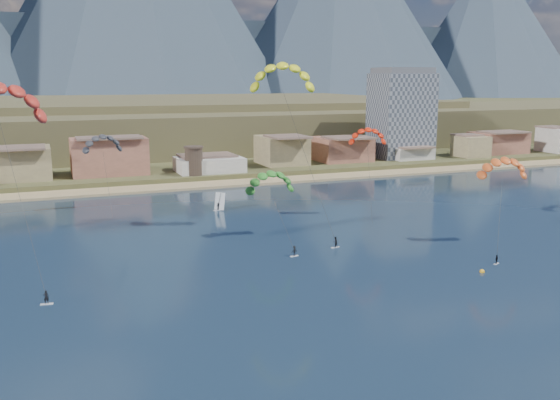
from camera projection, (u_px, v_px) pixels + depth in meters
name	position (u px, v px, depth m)	size (l,w,h in m)	color
ground	(374.00, 325.00, 75.99)	(2400.00, 2400.00, 0.00)	#0D212F
beach	(184.00, 186.00, 172.60)	(2200.00, 12.00, 0.90)	tan
land	(78.00, 110.00, 586.65)	(2200.00, 900.00, 4.00)	brown
foothills	(170.00, 123.00, 294.28)	(940.00, 210.00, 18.00)	brown
town	(30.00, 159.00, 171.24)	(400.00, 24.00, 12.00)	silver
apartment_tower	(401.00, 113.00, 219.89)	(20.00, 16.00, 32.00)	gray
watchtower	(194.00, 160.00, 180.50)	(5.82, 5.82, 8.60)	#47382D
kitesurfer_yellow	(283.00, 73.00, 117.38)	(14.11, 20.68, 35.50)	silver
kitesurfer_orange	(503.00, 165.00, 111.26)	(15.22, 14.56, 19.66)	silver
kitesurfer_green	(271.00, 179.00, 115.80)	(10.13, 15.99, 16.79)	silver
distant_kite_dark	(102.00, 141.00, 137.34)	(9.89, 6.73, 19.48)	#262626
distant_kite_orange	(368.00, 133.00, 132.55)	(9.18, 7.06, 21.18)	#262626
windsurfer	(219.00, 205.00, 142.02)	(2.40, 2.63, 4.15)	silver
buoy	(482.00, 272.00, 96.69)	(0.79, 0.79, 0.79)	#FFAD1A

